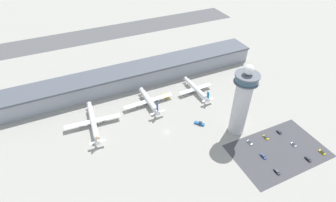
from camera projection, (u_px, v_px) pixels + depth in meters
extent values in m
plane|color=#9E9B93|center=(167.00, 132.00, 191.55)|extent=(1000.00, 1000.00, 0.00)
cube|color=#9399A3|center=(135.00, 76.00, 236.91)|extent=(234.22, 22.00, 14.26)
cube|color=#4C515B|center=(134.00, 69.00, 231.98)|extent=(234.22, 25.00, 1.60)
cube|color=#515154|center=(104.00, 33.00, 326.20)|extent=(351.33, 44.00, 0.01)
cylinder|color=#BCBCC1|center=(240.00, 108.00, 179.90)|extent=(11.20, 11.20, 42.31)
cylinder|color=#565B66|center=(246.00, 82.00, 166.50)|extent=(16.01, 16.01, 0.80)
cylinder|color=#334C60|center=(247.00, 79.00, 164.93)|extent=(14.73, 14.73, 4.27)
cylinder|color=#565B66|center=(248.00, 75.00, 163.29)|extent=(16.01, 16.01, 1.00)
sphere|color=white|center=(249.00, 70.00, 160.87)|extent=(6.79, 6.79, 6.79)
cube|color=#424247|center=(278.00, 151.00, 177.23)|extent=(64.00, 40.00, 0.01)
cylinder|color=white|center=(93.00, 121.00, 193.97)|extent=(6.62, 37.71, 3.88)
cone|color=white|center=(89.00, 105.00, 209.01)|extent=(4.12, 3.76, 3.88)
cone|color=white|center=(97.00, 141.00, 178.50)|extent=(3.82, 4.90, 3.49)
cube|color=white|center=(93.00, 121.00, 194.94)|extent=(41.51, 7.42, 0.44)
cylinder|color=#A8A8B2|center=(81.00, 124.00, 194.02)|extent=(2.44, 4.41, 2.13)
cylinder|color=#A8A8B2|center=(105.00, 119.00, 198.79)|extent=(2.44, 4.41, 2.13)
cube|color=orange|center=(96.00, 137.00, 174.69)|extent=(0.50, 2.81, 6.20)
cube|color=white|center=(97.00, 142.00, 177.29)|extent=(10.97, 2.79, 0.24)
cylinder|color=black|center=(91.00, 110.00, 208.82)|extent=(0.28, 0.28, 2.44)
cylinder|color=black|center=(97.00, 123.00, 196.65)|extent=(0.28, 0.28, 2.44)
cylinder|color=black|center=(90.00, 125.00, 195.15)|extent=(0.28, 0.28, 2.44)
cylinder|color=white|center=(149.00, 100.00, 213.48)|extent=(5.07, 26.43, 4.30)
cone|color=white|center=(142.00, 91.00, 224.07)|extent=(4.41, 3.99, 4.30)
cone|color=white|center=(157.00, 112.00, 202.44)|extent=(4.02, 5.27, 3.87)
cube|color=white|center=(149.00, 101.00, 214.32)|extent=(42.06, 5.62, 0.44)
cylinder|color=#A8A8B2|center=(138.00, 104.00, 212.76)|extent=(2.50, 4.80, 2.37)
cylinder|color=#A8A8B2|center=(158.00, 98.00, 218.90)|extent=(2.50, 4.80, 2.37)
cube|color=navy|center=(157.00, 107.00, 198.24)|extent=(0.38, 2.81, 6.88)
cube|color=white|center=(158.00, 112.00, 201.17)|extent=(12.09, 2.35, 0.24)
cylinder|color=black|center=(144.00, 96.00, 223.88)|extent=(0.28, 0.28, 2.19)
cylinder|color=black|center=(153.00, 103.00, 216.35)|extent=(0.28, 0.28, 2.19)
cylinder|color=black|center=(146.00, 105.00, 214.25)|extent=(0.28, 0.28, 2.19)
cylinder|color=white|center=(196.00, 89.00, 227.08)|extent=(5.09, 29.51, 3.75)
cone|color=white|center=(186.00, 79.00, 238.47)|extent=(3.90, 3.55, 3.75)
cone|color=white|center=(207.00, 99.00, 215.29)|extent=(3.58, 4.65, 3.38)
cube|color=white|center=(195.00, 89.00, 227.89)|extent=(31.33, 5.82, 0.44)
cylinder|color=#A8A8B2|center=(188.00, 91.00, 226.94)|extent=(2.25, 4.22, 2.06)
cylinder|color=#A8A8B2|center=(201.00, 87.00, 231.65)|extent=(2.25, 4.22, 2.06)
cube|color=#197FB2|center=(208.00, 95.00, 211.63)|extent=(0.43, 2.81, 6.01)
cube|color=white|center=(208.00, 100.00, 214.15)|extent=(10.59, 2.48, 0.24)
cylinder|color=black|center=(188.00, 83.00, 238.28)|extent=(0.28, 0.28, 2.13)
cylinder|color=black|center=(198.00, 91.00, 229.70)|extent=(0.28, 0.28, 2.13)
cylinder|color=black|center=(193.00, 92.00, 227.81)|extent=(0.28, 0.28, 2.13)
cube|color=black|center=(199.00, 124.00, 197.74)|extent=(5.90, 6.42, 0.12)
cube|color=#195699|center=(199.00, 124.00, 197.37)|extent=(6.78, 7.44, 1.32)
cube|color=#232D38|center=(200.00, 123.00, 196.36)|extent=(3.01, 3.06, 1.08)
cube|color=black|center=(166.00, 97.00, 224.54)|extent=(2.42, 5.85, 0.12)
cube|color=gold|center=(166.00, 96.00, 224.11)|extent=(2.54, 6.95, 1.52)
cube|color=#232D38|center=(166.00, 95.00, 222.77)|extent=(2.15, 2.11, 1.24)
cube|color=black|center=(266.00, 138.00, 186.68)|extent=(1.77, 3.84, 0.12)
cube|color=gold|center=(266.00, 137.00, 186.49)|extent=(1.85, 4.57, 0.75)
cube|color=#232D38|center=(266.00, 137.00, 186.15)|extent=(1.61, 2.52, 0.61)
cube|color=black|center=(279.00, 132.00, 190.85)|extent=(1.84, 3.43, 0.12)
cube|color=black|center=(279.00, 132.00, 190.65)|extent=(1.92, 4.08, 0.75)
cube|color=#232D38|center=(279.00, 132.00, 190.15)|extent=(1.67, 2.25, 0.62)
cube|color=black|center=(250.00, 143.00, 182.85)|extent=(1.74, 3.87, 0.12)
cube|color=silver|center=(250.00, 143.00, 182.64)|extent=(1.82, 4.60, 0.77)
cube|color=#232D38|center=(250.00, 142.00, 182.29)|extent=(1.60, 2.53, 0.63)
cube|color=black|center=(293.00, 145.00, 181.36)|extent=(1.76, 3.43, 0.12)
cube|color=silver|center=(293.00, 145.00, 181.16)|extent=(1.84, 4.08, 0.76)
cube|color=#232D38|center=(294.00, 144.00, 180.66)|extent=(1.61, 2.25, 0.62)
cube|color=black|center=(263.00, 157.00, 173.30)|extent=(1.86, 3.95, 0.12)
cube|color=navy|center=(263.00, 156.00, 173.07)|extent=(1.94, 4.70, 0.85)
cube|color=#232D38|center=(263.00, 155.00, 172.68)|extent=(1.69, 2.59, 0.69)
cube|color=black|center=(277.00, 172.00, 163.72)|extent=(1.79, 3.99, 0.12)
cube|color=black|center=(277.00, 172.00, 163.50)|extent=(1.88, 4.75, 0.80)
cube|color=#232D38|center=(277.00, 171.00, 163.14)|extent=(1.61, 2.63, 0.65)
cube|color=black|center=(308.00, 159.00, 171.46)|extent=(1.79, 3.86, 0.12)
cube|color=black|center=(308.00, 159.00, 171.24)|extent=(1.88, 4.59, 0.81)
cube|color=#232D38|center=(308.00, 158.00, 170.86)|extent=(1.61, 2.54, 0.66)
cube|color=black|center=(322.00, 153.00, 176.00)|extent=(1.86, 3.94, 0.12)
cube|color=gold|center=(322.00, 152.00, 175.79)|extent=(1.96, 4.68, 0.79)
cube|color=#232D38|center=(323.00, 152.00, 175.27)|extent=(1.66, 2.60, 0.64)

